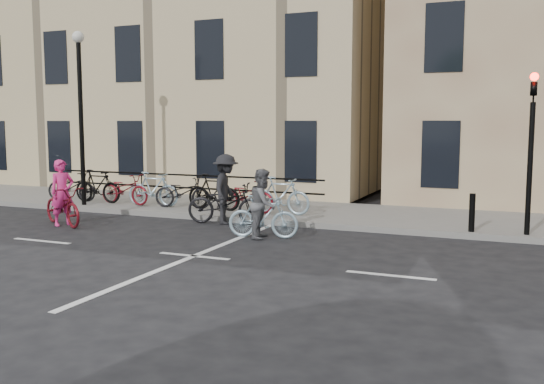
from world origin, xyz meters
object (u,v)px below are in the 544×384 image
at_px(traffic_light, 532,133).
at_px(cyclist_pink, 63,203).
at_px(lamp_post, 80,96).
at_px(cyclist_dark, 226,197).
at_px(cyclist_grey, 263,210).

relative_size(traffic_light, cyclist_pink, 1.90).
bearing_deg(lamp_post, cyclist_pink, -60.28).
bearing_deg(cyclist_dark, lamp_post, 70.67).
relative_size(lamp_post, cyclist_dark, 2.40).
distance_m(traffic_light, cyclist_pink, 11.68).
bearing_deg(lamp_post, traffic_light, -0.27).
bearing_deg(cyclist_dark, cyclist_pink, 103.61).
bearing_deg(cyclist_pink, cyclist_dark, -39.35).
bearing_deg(cyclist_grey, cyclist_pink, 85.16).
bearing_deg(cyclist_grey, traffic_light, -80.05).
relative_size(traffic_light, lamp_post, 0.74).
relative_size(lamp_post, cyclist_grey, 3.03).
height_order(cyclist_pink, cyclist_grey, cyclist_pink).
xyz_separation_m(cyclist_pink, cyclist_grey, (5.56, 0.45, 0.06)).
relative_size(traffic_light, cyclist_dark, 1.77).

